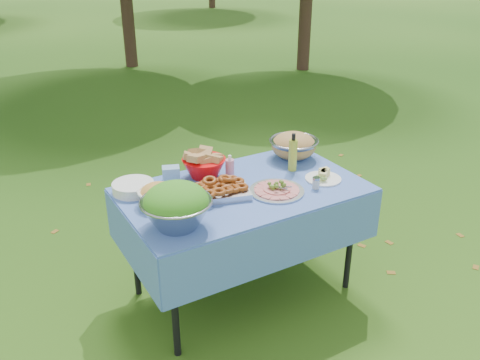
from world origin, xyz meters
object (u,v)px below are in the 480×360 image
at_px(salad_bowl, 176,206).
at_px(charcuterie_platter, 277,186).
at_px(plate_stack, 133,187).
at_px(oil_bottle, 293,152).
at_px(bread_bowl, 204,163).
at_px(picnic_table, 243,242).
at_px(pasta_bowl_steel, 294,145).

distance_m(salad_bowl, charcuterie_platter, 0.69).
distance_m(salad_bowl, plate_stack, 0.52).
bearing_deg(oil_bottle, plate_stack, 167.86).
xyz_separation_m(bread_bowl, charcuterie_platter, (0.28, -0.42, -0.06)).
relative_size(salad_bowl, bread_bowl, 1.35).
relative_size(picnic_table, bread_bowl, 5.21).
distance_m(bread_bowl, charcuterie_platter, 0.51).
distance_m(bread_bowl, oil_bottle, 0.58).
height_order(picnic_table, pasta_bowl_steel, pasta_bowl_steel).
relative_size(pasta_bowl_steel, oil_bottle, 1.32).
bearing_deg(bread_bowl, salad_bowl, -129.35).
xyz_separation_m(salad_bowl, pasta_bowl_steel, (1.08, 0.47, -0.03)).
height_order(salad_bowl, charcuterie_platter, salad_bowl).
relative_size(picnic_table, charcuterie_platter, 4.38).
bearing_deg(salad_bowl, bread_bowl, 50.65).
bearing_deg(plate_stack, charcuterie_platter, -30.19).
xyz_separation_m(salad_bowl, bread_bowl, (0.41, 0.49, -0.03)).
bearing_deg(picnic_table, bread_bowl, 114.24).
distance_m(plate_stack, charcuterie_platter, 0.86).
height_order(picnic_table, plate_stack, plate_stack).
xyz_separation_m(salad_bowl, oil_bottle, (0.95, 0.29, 0.00)).
xyz_separation_m(bread_bowl, pasta_bowl_steel, (0.68, -0.03, -0.00)).
bearing_deg(oil_bottle, picnic_table, -169.59).
bearing_deg(salad_bowl, charcuterie_platter, 6.30).
bearing_deg(pasta_bowl_steel, plate_stack, 177.86).
distance_m(pasta_bowl_steel, charcuterie_platter, 0.56).
relative_size(plate_stack, charcuterie_platter, 0.75).
bearing_deg(salad_bowl, picnic_table, 21.96).
relative_size(salad_bowl, oil_bottle, 1.49).
bearing_deg(bread_bowl, pasta_bowl_steel, -2.37).
distance_m(plate_stack, bread_bowl, 0.47).
xyz_separation_m(picnic_table, pasta_bowl_steel, (0.55, 0.25, 0.47)).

